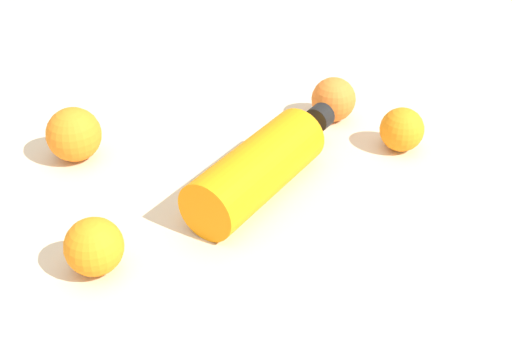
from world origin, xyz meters
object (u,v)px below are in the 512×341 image
(orange_0, at_px, (94,247))
(orange_3, at_px, (333,99))
(water_bottle, at_px, (266,162))
(orange_1, at_px, (74,134))
(orange_2, at_px, (402,130))

(orange_0, relative_size, orange_3, 0.98)
(water_bottle, xyz_separation_m, orange_0, (0.25, -0.04, -0.01))
(orange_1, relative_size, orange_2, 1.21)
(orange_0, bearing_deg, orange_2, 163.44)
(orange_0, bearing_deg, orange_3, 178.94)
(orange_0, height_order, orange_3, orange_3)
(orange_0, xyz_separation_m, orange_2, (-0.44, 0.13, -0.00))
(orange_1, xyz_separation_m, orange_3, (-0.32, 0.21, -0.00))
(orange_1, relative_size, orange_3, 1.13)
(orange_0, xyz_separation_m, orange_1, (-0.13, -0.20, 0.00))
(orange_0, bearing_deg, water_bottle, 169.90)
(orange_1, height_order, orange_2, orange_1)
(orange_2, relative_size, orange_3, 0.93)
(orange_0, relative_size, orange_1, 0.87)
(orange_1, distance_m, orange_3, 0.38)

